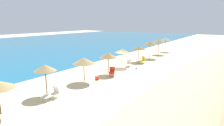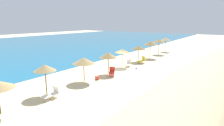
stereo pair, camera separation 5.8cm
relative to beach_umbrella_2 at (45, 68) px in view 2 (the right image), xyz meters
The scene contains 16 objects.
ground_plane 11.03m from the beach_umbrella_2, ahead, with size 160.00×160.00×0.00m, color beige.
dune_ridge 13.32m from the beach_umbrella_2, 57.36° to the right, with size 53.52×5.58×2.12m, color #C9B586.
beach_umbrella_2 is the anchor object (origin of this frame).
beach_umbrella_3 4.61m from the beach_umbrella_2, ahead, with size 2.35×2.35×2.55m.
beach_umbrella_4 8.53m from the beach_umbrella_2, ahead, with size 2.13×2.13×2.63m.
beach_umbrella_5 12.56m from the beach_umbrella_2, ahead, with size 2.14×2.14×2.48m.
beach_umbrella_6 16.98m from the beach_umbrella_2, ahead, with size 2.24×2.24×2.48m.
beach_umbrella_7 20.96m from the beach_umbrella_2, ahead, with size 2.35×2.35×2.94m.
beach_umbrella_8 25.56m from the beach_umbrella_2, ahead, with size 2.29×2.29×2.91m.
beach_umbrella_9 29.56m from the beach_umbrella_2, ahead, with size 2.00×2.00×2.88m.
lounge_chair_0 8.33m from the beach_umbrella_2, 10.78° to the right, with size 1.54×1.29×0.97m.
lounge_chair_1 13.34m from the beach_umbrella_2, ahead, with size 1.54×1.05×1.01m.
lounge_chair_2 16.45m from the beach_umbrella_2, ahead, with size 1.66×0.92×0.98m.
lounge_chair_3 2.33m from the beach_umbrella_2, 108.92° to the right, with size 1.42×0.65×0.94m.
beach_ball 12.74m from the beach_umbrella_2, 11.45° to the right, with size 0.26×0.26×0.26m, color blue.
cooler_box 6.21m from the beach_umbrella_2, 10.60° to the right, with size 0.43×0.31×0.38m, color red.
Camera 2 is at (-20.36, -12.73, 6.28)m, focal length 30.17 mm.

